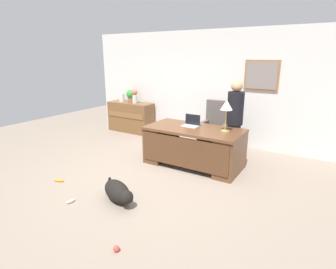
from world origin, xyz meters
name	(u,v)px	position (x,y,z in m)	size (l,w,h in m)	color
ground_plane	(152,177)	(0.00, 0.00, 0.00)	(12.00, 12.00, 0.00)	gray
back_wall	(212,88)	(0.01, 2.60, 1.35)	(7.00, 0.16, 2.70)	silver
desk	(193,145)	(0.37, 0.89, 0.42)	(1.86, 0.93, 0.76)	brown
credenza	(131,117)	(-2.29, 2.25, 0.42)	(1.33, 0.50, 0.84)	brown
armchair	(216,130)	(0.42, 1.94, 0.50)	(0.60, 0.59, 1.14)	#564C47
person_standing	(234,121)	(0.97, 1.49, 0.85)	(0.32, 0.32, 1.66)	#262323
dog_lying	(118,192)	(0.06, -0.96, 0.16)	(0.74, 0.52, 0.30)	black
laptop	(191,123)	(0.25, 1.03, 0.82)	(0.32, 0.22, 0.22)	#B2B5BA
desk_lamp	(226,107)	(0.97, 0.97, 1.22)	(0.22, 0.22, 0.59)	#9E8447
vase_with_flowers	(135,95)	(-2.13, 2.25, 1.06)	(0.17, 0.17, 0.39)	silver
vase_empty	(122,97)	(-2.60, 2.25, 0.95)	(0.15, 0.15, 0.24)	silver
potted_plant	(131,96)	(-2.27, 2.25, 1.03)	(0.24, 0.24, 0.36)	brown
dog_toy_ball	(116,249)	(0.78, -1.80, 0.04)	(0.07, 0.07, 0.07)	#E53F33
dog_toy_bone	(71,201)	(-0.52, -1.36, 0.03)	(0.14, 0.05, 0.05)	beige
dog_toy_plush	(59,180)	(-1.27, -1.00, 0.03)	(0.18, 0.05, 0.05)	orange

